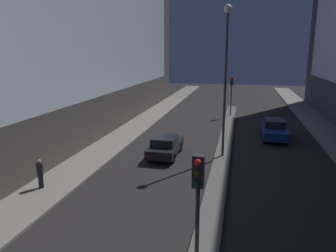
# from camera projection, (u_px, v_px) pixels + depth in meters

# --- Properties ---
(building_left) EXTENTS (6.01, 43.48, 20.79)m
(building_left) POSITION_uv_depth(u_px,v_px,m) (81.00, 11.00, 28.29)
(building_left) COLOR #4C4742
(building_left) RESTS_ON ground
(median_strip) EXTENTS (1.07, 35.32, 0.15)m
(median_strip) POSITION_uv_depth(u_px,v_px,m) (225.00, 144.00, 24.95)
(median_strip) COLOR #56544F
(median_strip) RESTS_ON ground
(traffic_light_near) EXTENTS (0.32, 0.42, 4.19)m
(traffic_light_near) POSITION_uv_depth(u_px,v_px,m) (198.00, 194.00, 8.86)
(traffic_light_near) COLOR #383838
(traffic_light_near) RESTS_ON median_strip
(traffic_light_mid) EXTENTS (0.32, 0.42, 4.19)m
(traffic_light_mid) POSITION_uv_depth(u_px,v_px,m) (231.00, 87.00, 35.04)
(traffic_light_mid) COLOR #383838
(traffic_light_mid) RESTS_ON median_strip
(street_lamp) EXTENTS (0.51, 0.51, 9.64)m
(street_lamp) POSITION_uv_depth(u_px,v_px,m) (226.00, 60.00, 20.58)
(street_lamp) COLOR #383838
(street_lamp) RESTS_ON median_strip
(car_left_lane) EXTENTS (1.78, 4.25, 1.43)m
(car_left_lane) POSITION_uv_depth(u_px,v_px,m) (165.00, 146.00, 22.22)
(car_left_lane) COLOR black
(car_left_lane) RESTS_ON ground
(car_right_lane) EXTENTS (1.84, 4.60, 1.55)m
(car_right_lane) POSITION_uv_depth(u_px,v_px,m) (274.00, 129.00, 26.69)
(car_right_lane) COLOR navy
(car_right_lane) RESTS_ON ground
(pedestrian_on_left_sidewalk) EXTENTS (0.34, 0.34, 1.53)m
(pedestrian_on_left_sidewalk) POSITION_uv_depth(u_px,v_px,m) (40.00, 173.00, 16.73)
(pedestrian_on_left_sidewalk) COLOR black
(pedestrian_on_left_sidewalk) RESTS_ON sidewalk_left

